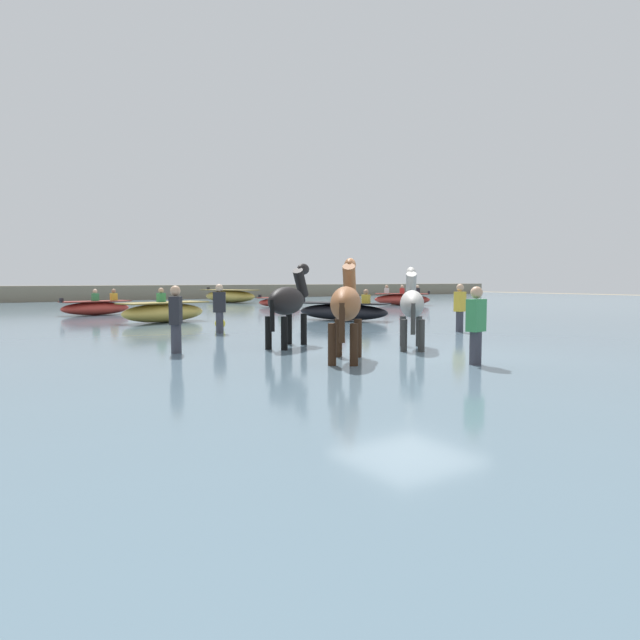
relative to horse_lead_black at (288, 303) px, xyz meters
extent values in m
plane|color=gray|center=(1.62, -1.98, -1.25)|extent=(120.00, 120.00, 0.00)
cube|color=slate|center=(1.62, 8.02, -1.09)|extent=(90.00, 90.00, 0.32)
ellipsoid|color=black|center=(-0.07, -0.05, 0.05)|extent=(1.50, 1.27, 0.59)
cylinder|color=black|center=(0.25, 0.40, -0.75)|extent=(0.14, 0.14, 1.00)
cylinder|color=black|center=(0.46, 0.11, -0.75)|extent=(0.14, 0.14, 1.00)
cylinder|color=black|center=(-0.59, -0.20, -0.75)|extent=(0.14, 0.14, 1.00)
cylinder|color=black|center=(-0.38, -0.49, -0.75)|extent=(0.14, 0.14, 1.00)
cylinder|color=black|center=(0.56, 0.40, 0.42)|extent=(0.58, 0.50, 0.68)
ellipsoid|color=black|center=(0.68, 0.49, 0.73)|extent=(0.53, 0.47, 0.25)
cylinder|color=black|center=(-0.64, -0.46, -0.22)|extent=(0.09, 0.09, 0.63)
ellipsoid|color=gray|center=(1.91, -1.75, 0.00)|extent=(1.30, 1.39, 0.57)
cylinder|color=#31312F|center=(2.11, -1.26, -0.77)|extent=(0.13, 0.13, 0.96)
cylinder|color=#31312F|center=(2.37, -1.49, -0.77)|extent=(0.13, 0.13, 0.96)
cylinder|color=#31312F|center=(1.46, -2.01, -0.77)|extent=(0.13, 0.13, 0.96)
cylinder|color=#31312F|center=(1.71, -2.23, -0.77)|extent=(0.13, 0.13, 0.96)
cylinder|color=gray|center=(2.40, -1.19, 0.36)|extent=(0.51, 0.54, 0.65)
ellipsoid|color=gray|center=(2.50, -1.08, 0.65)|extent=(0.47, 0.50, 0.24)
cylinder|color=#31312F|center=(1.47, -2.26, -0.26)|extent=(0.09, 0.09, 0.61)
ellipsoid|color=brown|center=(-0.25, -2.40, 0.08)|extent=(1.38, 1.47, 0.60)
cylinder|color=black|center=(-0.04, -1.88, -0.73)|extent=(0.14, 0.14, 1.02)
cylinder|color=black|center=(0.23, -2.12, -0.73)|extent=(0.14, 0.14, 1.02)
cylinder|color=black|center=(-0.74, -2.67, -0.73)|extent=(0.14, 0.14, 1.02)
cylinder|color=black|center=(-0.47, -2.91, -0.73)|extent=(0.14, 0.14, 1.02)
cylinder|color=brown|center=(0.27, -1.80, 0.46)|extent=(0.54, 0.57, 0.69)
ellipsoid|color=brown|center=(0.37, -1.69, 0.78)|extent=(0.50, 0.53, 0.26)
cylinder|color=black|center=(-0.73, -2.93, -0.20)|extent=(0.10, 0.10, 0.65)
ellipsoid|color=gold|center=(8.76, 22.07, -0.54)|extent=(2.78, 4.22, 0.77)
cube|color=olive|center=(8.76, 22.07, -0.13)|extent=(2.67, 4.05, 0.04)
cube|color=black|center=(8.05, 23.84, -0.06)|extent=(0.19, 0.17, 0.18)
ellipsoid|color=black|center=(5.56, 5.64, -0.64)|extent=(2.53, 3.48, 0.58)
cube|color=black|center=(5.56, 5.64, -0.33)|extent=(2.43, 3.34, 0.04)
cube|color=black|center=(4.79, 7.07, -0.26)|extent=(0.20, 0.18, 0.18)
cube|color=gold|center=(5.87, 4.73, -0.16)|extent=(0.28, 0.31, 0.30)
sphere|color=#A37556|center=(5.87, 4.73, 0.08)|extent=(0.18, 0.18, 0.18)
cube|color=red|center=(5.47, 5.59, -0.16)|extent=(0.28, 0.31, 0.30)
sphere|color=tan|center=(5.47, 5.59, 0.08)|extent=(0.18, 0.18, 0.18)
ellipsoid|color=#BC382D|center=(15.27, 13.26, -0.61)|extent=(2.96, 3.01, 0.62)
cube|color=maroon|center=(15.27, 13.26, -0.28)|extent=(2.85, 2.89, 0.04)
cube|color=black|center=(16.30, 12.20, -0.21)|extent=(0.20, 0.20, 0.18)
cube|color=white|center=(14.69, 13.91, -0.11)|extent=(0.31, 0.31, 0.30)
sphere|color=tan|center=(14.69, 13.91, 0.13)|extent=(0.18, 0.18, 0.18)
cube|color=red|center=(15.33, 13.32, -0.11)|extent=(0.31, 0.31, 0.30)
sphere|color=beige|center=(15.33, 13.32, 0.13)|extent=(0.18, 0.18, 0.18)
cube|color=#232328|center=(15.80, 12.57, -0.11)|extent=(0.31, 0.31, 0.30)
sphere|color=beige|center=(15.80, 12.57, 0.13)|extent=(0.18, 0.18, 0.18)
ellipsoid|color=#BC382D|center=(-1.04, 13.60, -0.66)|extent=(2.84, 1.35, 0.53)
cube|color=maroon|center=(-1.04, 13.60, -0.37)|extent=(2.73, 1.30, 0.04)
cube|color=black|center=(-2.33, 13.41, -0.30)|extent=(0.14, 0.18, 0.18)
cube|color=gold|center=(-0.28, 13.74, -0.20)|extent=(0.28, 0.22, 0.30)
sphere|color=#A37556|center=(-0.28, 13.74, 0.04)|extent=(0.18, 0.18, 0.18)
cube|color=#388E51|center=(-1.04, 13.62, -0.20)|extent=(0.28, 0.22, 0.30)
sphere|color=beige|center=(-1.04, 13.62, 0.04)|extent=(0.18, 0.18, 0.18)
ellipsoid|color=#BC382D|center=(8.37, 14.99, -0.69)|extent=(2.14, 2.45, 0.47)
cube|color=maroon|center=(8.37, 14.99, -0.44)|extent=(2.05, 2.35, 0.04)
cube|color=black|center=(7.66, 15.92, -0.37)|extent=(0.20, 0.19, 0.18)
cube|color=white|center=(8.74, 14.42, -0.27)|extent=(0.30, 0.32, 0.30)
sphere|color=#A37556|center=(8.74, 14.42, -0.03)|extent=(0.18, 0.18, 0.18)
cube|color=#388E51|center=(8.44, 15.04, -0.27)|extent=(0.30, 0.32, 0.30)
sphere|color=#A37556|center=(8.44, 15.04, -0.03)|extent=(0.18, 0.18, 0.18)
ellipsoid|color=gold|center=(0.02, 8.25, -0.61)|extent=(3.27, 1.94, 0.64)
cube|color=olive|center=(0.02, 8.25, -0.27)|extent=(3.14, 1.86, 0.04)
cube|color=#388E51|center=(-0.02, 8.39, -0.10)|extent=(0.30, 0.24, 0.30)
sphere|color=tan|center=(-0.02, 8.39, 0.14)|extent=(0.18, 0.18, 0.18)
cylinder|color=#383842|center=(-2.35, 0.28, -0.81)|extent=(0.20, 0.20, 0.88)
cube|color=#232328|center=(-2.35, 0.28, -0.10)|extent=(0.34, 0.38, 0.54)
sphere|color=tan|center=(-2.35, 0.28, 0.28)|extent=(0.20, 0.20, 0.20)
cylinder|color=#383842|center=(5.59, 0.28, -0.81)|extent=(0.20, 0.20, 0.88)
cube|color=gold|center=(5.59, 0.28, -0.10)|extent=(0.35, 0.26, 0.54)
sphere|color=tan|center=(5.59, 0.28, 0.28)|extent=(0.20, 0.20, 0.20)
cylinder|color=#383842|center=(-0.01, 3.57, -0.81)|extent=(0.20, 0.20, 0.88)
cube|color=#232328|center=(-0.01, 3.57, -0.10)|extent=(0.38, 0.33, 0.54)
sphere|color=beige|center=(-0.01, 3.57, 0.28)|extent=(0.20, 0.20, 0.20)
cylinder|color=#383842|center=(1.30, -3.94, -0.81)|extent=(0.20, 0.20, 0.88)
cube|color=#388E51|center=(1.30, -3.94, -0.10)|extent=(0.35, 0.25, 0.54)
sphere|color=tan|center=(1.30, -3.94, 0.28)|extent=(0.20, 0.20, 0.20)
sphere|color=yellow|center=(0.54, 4.80, -0.77)|extent=(0.30, 0.30, 0.30)
cylinder|color=black|center=(0.54, 4.80, -0.42)|extent=(0.04, 0.04, 0.39)
cube|color=gray|center=(1.62, 30.90, -0.57)|extent=(80.00, 2.40, 1.36)
camera|label=1|loc=(-5.98, -10.13, 0.49)|focal=31.16mm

